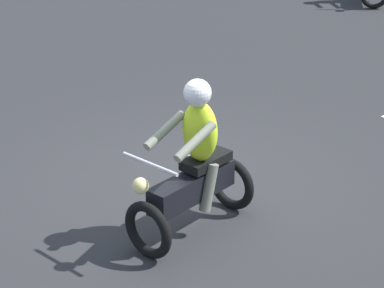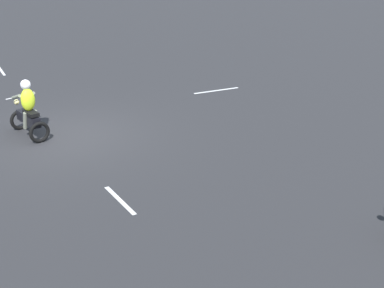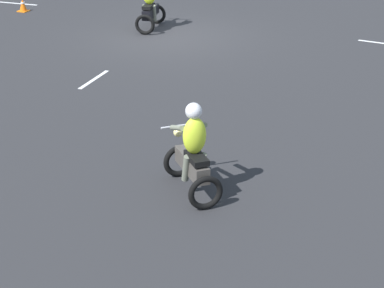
{
  "view_description": "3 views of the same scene",
  "coord_description": "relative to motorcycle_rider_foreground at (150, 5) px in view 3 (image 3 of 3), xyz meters",
  "views": [
    {
      "loc": [
        6.31,
        -4.59,
        4.1
      ],
      "look_at": [
        0.91,
        -0.53,
        1.0
      ],
      "focal_mm": 70.0,
      "sensor_mm": 36.0,
      "label": 1
    },
    {
      "loc": [
        3.46,
        14.06,
        5.62
      ],
      "look_at": [
        -1.84,
        4.07,
        0.9
      ],
      "focal_mm": 50.0,
      "sensor_mm": 36.0,
      "label": 2
    },
    {
      "loc": [
        -9.28,
        19.07,
        5.95
      ],
      "look_at": [
        -4.59,
        8.66,
        0.9
      ],
      "focal_mm": 70.0,
      "sensor_mm": 36.0,
      "label": 3
    }
  ],
  "objects": [
    {
      "name": "ground_plane",
      "position": [
        -0.9,
        0.5,
        -0.73
      ],
      "size": [
        120.0,
        120.0,
        0.0
      ],
      "primitive_type": "plane",
      "color": "#28282B"
    },
    {
      "name": "motorcycle_rider_foreground",
      "position": [
        0.0,
        0.0,
        0.0
      ],
      "size": [
        0.9,
        1.56,
        1.66
      ],
      "rotation": [
        0.0,
        0.0,
        3.35
      ],
      "color": "black",
      "rests_on": "ground"
    },
    {
      "name": "motorcycle_rider_background",
      "position": [
        -5.52,
        9.18,
        0.0
      ],
      "size": [
        1.41,
        1.42,
        1.66
      ],
      "rotation": [
        0.0,
        0.0,
        3.91
      ],
      "color": "black",
      "rests_on": "ground"
    },
    {
      "name": "traffic_cone_mid_left",
      "position": [
        4.83,
        -0.26,
        -0.52
      ],
      "size": [
        0.32,
        0.32,
        0.42
      ],
      "color": "orange",
      "rests_on": "ground"
    },
    {
      "name": "lane_stripe_e",
      "position": [
        5.97,
        -1.07,
        -0.72
      ],
      "size": [
        2.08,
        0.3,
        0.01
      ],
      "primitive_type": "cube",
      "rotation": [
        0.0,
        0.0,
        1.67
      ],
      "color": "silver",
      "rests_on": "ground"
    },
    {
      "name": "lane_stripe_n",
      "position": [
        -0.87,
        4.74,
        -0.72
      ],
      "size": [
        0.2,
        1.47,
        0.01
      ],
      "primitive_type": "cube",
      "rotation": [
        0.0,
        0.0,
        3.21
      ],
      "color": "silver",
      "rests_on": "ground"
    }
  ]
}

